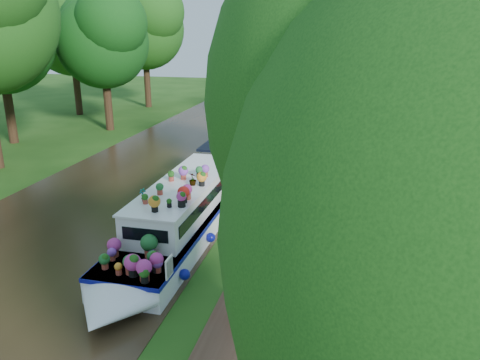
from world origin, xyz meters
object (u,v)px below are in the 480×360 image
(pedestrian_pink, at_px, (324,104))
(pedestrian_dark, at_px, (333,113))
(second_boat, at_px, (288,112))
(sandwich_board, at_px, (246,310))
(plant_boat, at_px, (187,208))

(pedestrian_pink, relative_size, pedestrian_dark, 0.89)
(second_boat, height_order, pedestrian_pink, pedestrian_pink)
(sandwich_board, relative_size, pedestrian_pink, 0.60)
(plant_boat, bearing_deg, pedestrian_pink, 82.78)
(plant_boat, distance_m, pedestrian_dark, 20.83)
(second_boat, relative_size, sandwich_board, 7.13)
(second_boat, height_order, sandwich_board, second_boat)
(plant_boat, relative_size, pedestrian_pink, 8.10)
(pedestrian_dark, bearing_deg, second_boat, 143.75)
(sandwich_board, relative_size, pedestrian_dark, 0.53)
(sandwich_board, bearing_deg, second_boat, 72.76)
(sandwich_board, bearing_deg, pedestrian_pink, 67.13)
(second_boat, relative_size, pedestrian_pink, 4.26)
(sandwich_board, xyz_separation_m, pedestrian_dark, (0.82, 25.49, 0.49))
(sandwich_board, distance_m, pedestrian_pink, 30.10)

